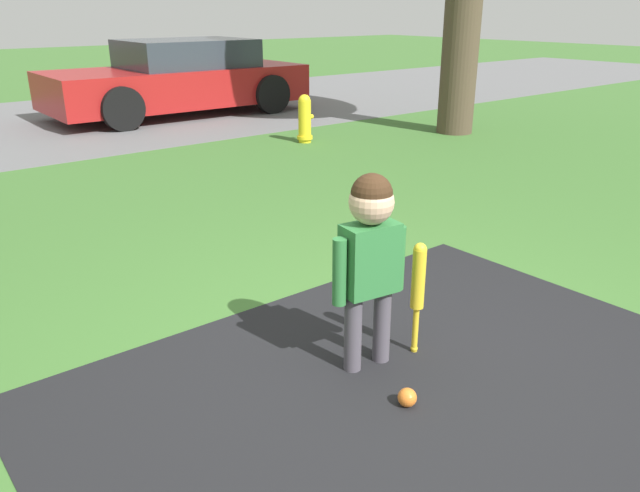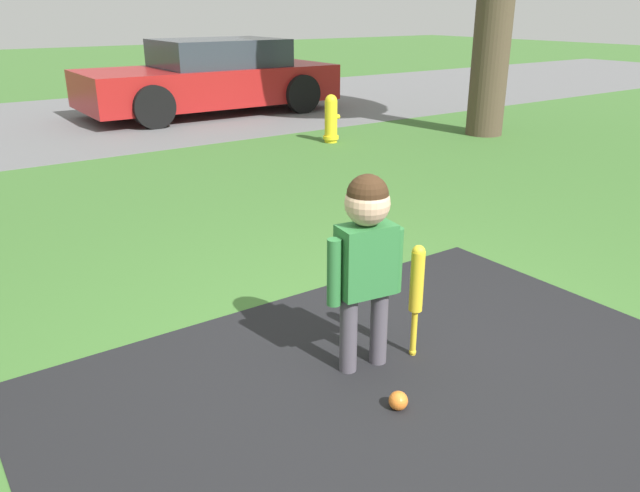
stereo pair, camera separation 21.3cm
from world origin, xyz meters
The scene contains 7 objects.
ground_plane centered at (0.00, 0.00, 0.00)m, with size 60.00×60.00×0.00m, color #3D6B2D.
street_strip centered at (0.00, 8.80, 0.00)m, with size 40.00×6.00×0.01m.
child centered at (-0.02, 0.06, 0.69)m, with size 0.43×0.23×1.06m.
baseball_bat centered at (0.28, -0.01, 0.42)m, with size 0.07×0.07×0.65m.
sports_ball centered at (-0.12, -0.34, 0.05)m, with size 0.09×0.09×0.09m.
fire_hydrant centered at (3.32, 4.94, 0.33)m, with size 0.25×0.22×0.67m.
parked_car centered at (3.11, 8.30, 0.61)m, with size 4.47×2.10×1.27m.
Camera 2 is at (-1.87, -2.18, 1.80)m, focal length 35.00 mm.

